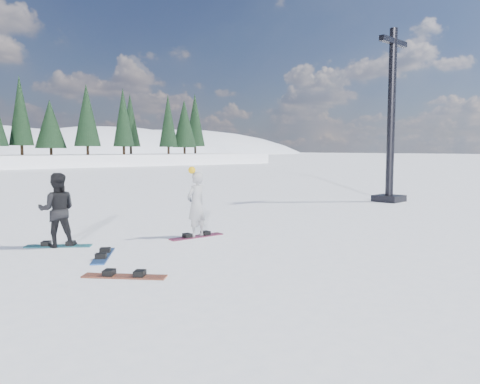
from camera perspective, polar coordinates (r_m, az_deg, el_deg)
name	(u,v)px	position (r m, az deg, el deg)	size (l,w,h in m)	color
ground	(170,259)	(9.86, -8.52, -8.10)	(420.00, 420.00, 0.00)	white
lift_tower	(391,132)	(21.14, 17.91, 6.94)	(2.02, 1.21, 7.31)	black
snowboarder_woman	(196,204)	(12.02, -5.35, -1.50)	(0.70, 0.56, 1.83)	#ADAEB3
snowboarder_man	(57,210)	(11.61, -21.40, -2.05)	(0.84, 0.65, 1.72)	black
snowboard_woman	(197,237)	(12.15, -5.31, -5.44)	(1.50, 0.28, 0.03)	maroon
snowboard_man	(58,246)	(11.75, -21.26, -6.15)	(1.50, 0.28, 0.03)	#16707A
snowboard_loose_b	(124,276)	(8.67, -13.91, -9.96)	(1.50, 0.28, 0.03)	#9F4422
snowboard_loose_a	(103,256)	(10.38, -16.34, -7.49)	(1.50, 0.28, 0.03)	navy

